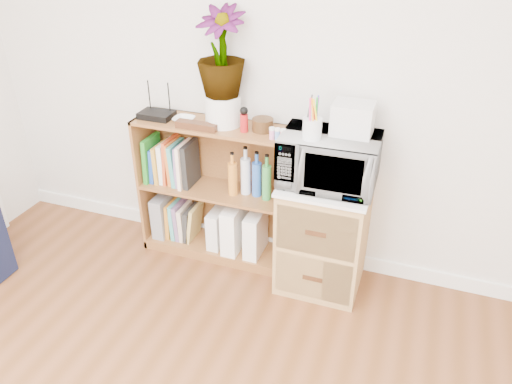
% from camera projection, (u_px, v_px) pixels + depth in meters
% --- Properties ---
extents(skirting_board, '(4.00, 0.02, 0.10)m').
position_uv_depth(skirting_board, '(271.00, 243.00, 3.49)').
color(skirting_board, white).
rests_on(skirting_board, ground).
extents(bookshelf, '(1.00, 0.30, 0.95)m').
position_uv_depth(bookshelf, '(215.00, 192.00, 3.27)').
color(bookshelf, brown).
rests_on(bookshelf, ground).
extents(wicker_unit, '(0.50, 0.45, 0.70)m').
position_uv_depth(wicker_unit, '(323.00, 236.00, 3.05)').
color(wicker_unit, '#9E7542').
rests_on(wicker_unit, ground).
extents(microwave, '(0.55, 0.38, 0.30)m').
position_uv_depth(microwave, '(329.00, 160.00, 2.78)').
color(microwave, silver).
rests_on(microwave, wicker_unit).
extents(pen_cup, '(0.10, 0.10, 0.11)m').
position_uv_depth(pen_cup, '(312.00, 129.00, 2.65)').
color(pen_cup, silver).
rests_on(pen_cup, microwave).
extents(small_appliance, '(0.22, 0.18, 0.17)m').
position_uv_depth(small_appliance, '(353.00, 119.00, 2.69)').
color(small_appliance, silver).
rests_on(small_appliance, microwave).
extents(router, '(0.21, 0.14, 0.04)m').
position_uv_depth(router, '(157.00, 115.00, 3.12)').
color(router, black).
rests_on(router, bookshelf).
extents(white_bowl, '(0.13, 0.13, 0.03)m').
position_uv_depth(white_bowl, '(184.00, 120.00, 3.05)').
color(white_bowl, white).
rests_on(white_bowl, bookshelf).
extents(plant_pot, '(0.22, 0.22, 0.18)m').
position_uv_depth(plant_pot, '(223.00, 110.00, 2.99)').
color(plant_pot, silver).
rests_on(plant_pot, bookshelf).
extents(potted_plant, '(0.28, 0.28, 0.51)m').
position_uv_depth(potted_plant, '(221.00, 52.00, 2.81)').
color(potted_plant, '#437C31').
rests_on(potted_plant, plant_pot).
extents(trinket_box, '(0.26, 0.06, 0.04)m').
position_uv_depth(trinket_box, '(197.00, 126.00, 2.96)').
color(trinket_box, '#38210F').
rests_on(trinket_box, bookshelf).
extents(kokeshi_doll, '(0.05, 0.05, 0.11)m').
position_uv_depth(kokeshi_doll, '(244.00, 123.00, 2.91)').
color(kokeshi_doll, '#A81417').
rests_on(kokeshi_doll, bookshelf).
extents(wooden_bowl, '(0.13, 0.13, 0.07)m').
position_uv_depth(wooden_bowl, '(263.00, 125.00, 2.93)').
color(wooden_bowl, '#36220E').
rests_on(wooden_bowl, bookshelf).
extents(paint_jars, '(0.10, 0.04, 0.05)m').
position_uv_depth(paint_jars, '(277.00, 135.00, 2.82)').
color(paint_jars, '#CD7295').
rests_on(paint_jars, bookshelf).
extents(file_box, '(0.09, 0.24, 0.30)m').
position_uv_depth(file_box, '(164.00, 214.00, 3.52)').
color(file_box, gray).
rests_on(file_box, bookshelf).
extents(magazine_holder_left, '(0.08, 0.21, 0.27)m').
position_uv_depth(magazine_holder_left, '(218.00, 227.00, 3.39)').
color(magazine_holder_left, silver).
rests_on(magazine_holder_left, bookshelf).
extents(magazine_holder_mid, '(0.10, 0.26, 0.33)m').
position_uv_depth(magazine_holder_mid, '(234.00, 227.00, 3.34)').
color(magazine_holder_mid, white).
rests_on(magazine_holder_mid, bookshelf).
extents(magazine_holder_right, '(0.10, 0.24, 0.30)m').
position_uv_depth(magazine_holder_right, '(256.00, 233.00, 3.30)').
color(magazine_holder_right, white).
rests_on(magazine_holder_right, bookshelf).
extents(cookbooks, '(0.32, 0.20, 0.31)m').
position_uv_depth(cookbooks, '(172.00, 162.00, 3.28)').
color(cookbooks, '#238222').
rests_on(cookbooks, bookshelf).
extents(liquor_bottles, '(0.28, 0.06, 0.31)m').
position_uv_depth(liquor_bottles, '(250.00, 174.00, 3.11)').
color(liquor_bottles, orange).
rests_on(liquor_bottles, bookshelf).
extents(lower_books, '(0.22, 0.19, 0.27)m').
position_uv_depth(lower_books, '(184.00, 220.00, 3.48)').
color(lower_books, '#C17722').
rests_on(lower_books, bookshelf).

